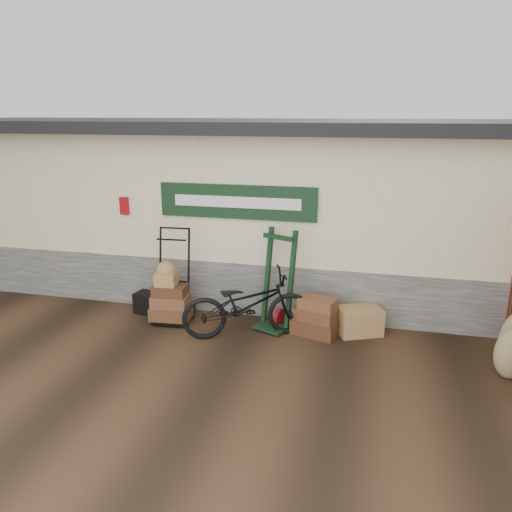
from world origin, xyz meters
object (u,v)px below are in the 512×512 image
at_px(suitcase_stack, 315,316).
at_px(wicker_hamper, 360,321).
at_px(green_barrow, 277,280).
at_px(porter_trolley, 173,274).
at_px(bicycle, 247,301).
at_px(black_trunk, 147,303).

bearing_deg(suitcase_stack, wicker_hamper, 14.75).
height_order(green_barrow, wicker_hamper, green_barrow).
distance_m(porter_trolley, green_barrow, 1.74).
distance_m(suitcase_stack, wicker_hamper, 0.70).
relative_size(green_barrow, suitcase_stack, 2.32).
bearing_deg(wicker_hamper, green_barrow, -176.91).
distance_m(wicker_hamper, bicycle, 1.79).
bearing_deg(suitcase_stack, porter_trolley, 178.77).
height_order(black_trunk, bicycle, bicycle).
relative_size(porter_trolley, bicycle, 0.78).
bearing_deg(porter_trolley, bicycle, -19.42).
relative_size(wicker_hamper, black_trunk, 1.81).
height_order(porter_trolley, black_trunk, porter_trolley).
height_order(green_barrow, suitcase_stack, green_barrow).
bearing_deg(green_barrow, bicycle, -109.40).
bearing_deg(black_trunk, suitcase_stack, -3.56).
bearing_deg(suitcase_stack, green_barrow, 170.48).
bearing_deg(wicker_hamper, black_trunk, 179.90).
relative_size(wicker_hamper, bicycle, 0.33).
relative_size(porter_trolley, green_barrow, 0.98).
height_order(suitcase_stack, bicycle, bicycle).
xyz_separation_m(green_barrow, wicker_hamper, (1.30, 0.07, -0.59)).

